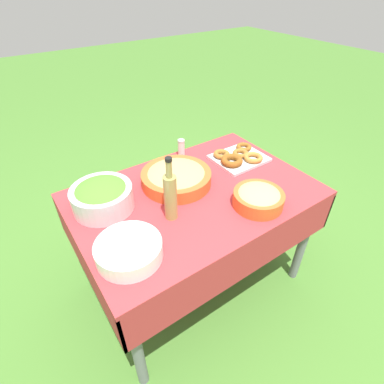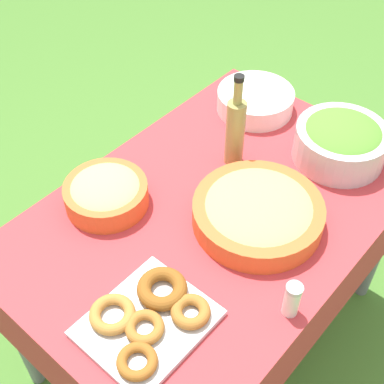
% 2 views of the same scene
% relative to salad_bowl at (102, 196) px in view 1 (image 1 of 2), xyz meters
% --- Properties ---
extents(ground_plane, '(14.00, 14.00, 0.00)m').
position_rel_salad_bowl_xyz_m(ground_plane, '(0.41, -0.15, -0.76)').
color(ground_plane, '#477A2D').
extents(picnic_table, '(1.19, 0.80, 0.69)m').
position_rel_salad_bowl_xyz_m(picnic_table, '(0.41, -0.15, -0.17)').
color(picnic_table, '#B73338').
rests_on(picnic_table, ground_plane).
extents(salad_bowl, '(0.28, 0.28, 0.13)m').
position_rel_salad_bowl_xyz_m(salad_bowl, '(0.00, 0.00, 0.00)').
color(salad_bowl, silver).
rests_on(salad_bowl, picnic_table).
extents(pasta_bowl, '(0.24, 0.24, 0.09)m').
position_rel_salad_bowl_xyz_m(pasta_bowl, '(0.60, -0.40, -0.02)').
color(pasta_bowl, '#E05B28').
rests_on(pasta_bowl, picnic_table).
extents(donut_platter, '(0.30, 0.26, 0.05)m').
position_rel_salad_bowl_xyz_m(donut_platter, '(0.80, -0.04, -0.05)').
color(donut_platter, silver).
rests_on(donut_platter, picnic_table).
extents(plate_stack, '(0.26, 0.26, 0.07)m').
position_rel_salad_bowl_xyz_m(plate_stack, '(-0.03, -0.34, -0.03)').
color(plate_stack, white).
rests_on(plate_stack, picnic_table).
extents(olive_oil_bottle, '(0.06, 0.06, 0.31)m').
position_rel_salad_bowl_xyz_m(olive_oil_bottle, '(0.22, -0.24, 0.05)').
color(olive_oil_bottle, '#998E4C').
rests_on(olive_oil_bottle, picnic_table).
extents(bread_bowl, '(0.36, 0.36, 0.09)m').
position_rel_salad_bowl_xyz_m(bread_bowl, '(0.38, -0.03, -0.02)').
color(bread_bowl, '#E05B28').
rests_on(bread_bowl, picnic_table).
extents(salt_shaker, '(0.04, 0.04, 0.10)m').
position_rel_salad_bowl_xyz_m(salt_shaker, '(0.56, 0.20, -0.02)').
color(salt_shaker, white).
rests_on(salt_shaker, picnic_table).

